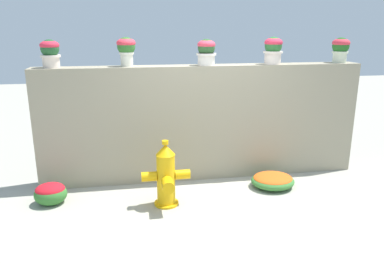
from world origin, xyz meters
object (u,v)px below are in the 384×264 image
potted_plant_0 (50,51)px  potted_plant_3 (273,49)px  potted_plant_1 (126,48)px  fire_hydrant (166,177)px  potted_plant_4 (341,48)px  potted_plant_2 (206,51)px  flower_bush_right (50,193)px  flower_bush_left (273,180)px

potted_plant_0 → potted_plant_3: 3.14m
potted_plant_1 → fire_hydrant: (0.43, -0.93, -1.57)m
potted_plant_4 → fire_hydrant: (-2.81, -0.94, -1.54)m
potted_plant_2 → flower_bush_right: 2.88m
potted_plant_3 → fire_hydrant: (-1.70, -0.88, -1.54)m
potted_plant_2 → potted_plant_3: size_ratio=0.94×
potted_plant_0 → fire_hydrant: size_ratio=0.43×
potted_plant_1 → flower_bush_right: 2.20m
potted_plant_0 → flower_bush_right: potted_plant_0 is taller
potted_plant_0 → potted_plant_1: potted_plant_1 is taller
potted_plant_1 → potted_plant_4: (3.24, 0.01, -0.03)m
potted_plant_3 → flower_bush_right: (-3.20, -0.58, -1.79)m
potted_plant_1 → flower_bush_left: potted_plant_1 is taller
potted_plant_3 → potted_plant_4: size_ratio=1.04×
potted_plant_3 → flower_bush_left: (-0.12, -0.58, -1.83)m
potted_plant_1 → flower_bush_right: bearing=-149.8°
potted_plant_1 → fire_hydrant: bearing=-65.3°
potted_plant_3 → fire_hydrant: size_ratio=0.45×
potted_plant_0 → fire_hydrant: (1.44, -0.93, -1.53)m
potted_plant_4 → flower_bush_right: bearing=-171.6°
potted_plant_2 → potted_plant_4: size_ratio=0.98×
potted_plant_1 → potted_plant_4: bearing=0.2°
fire_hydrant → flower_bush_left: size_ratio=1.39×
potted_plant_0 → potted_plant_4: size_ratio=0.99×
potted_plant_1 → potted_plant_0: bearing=-180.0°
potted_plant_2 → flower_bush_right: bearing=-165.2°
potted_plant_0 → potted_plant_2: size_ratio=1.01×
flower_bush_left → flower_bush_right: (-3.08, -0.00, 0.05)m
potted_plant_4 → fire_hydrant: potted_plant_4 is taller
potted_plant_1 → potted_plant_2: size_ratio=1.08×
potted_plant_3 → flower_bush_right: potted_plant_3 is taller
potted_plant_1 → potted_plant_3: bearing=-1.1°
potted_plant_0 → potted_plant_2: 2.14m
potted_plant_2 → flower_bush_left: bearing=-33.1°
potted_plant_3 → potted_plant_2: bearing=180.0°
potted_plant_0 → flower_bush_right: 1.89m
potted_plant_2 → potted_plant_3: bearing=-0.0°
potted_plant_0 → potted_plant_3: size_ratio=0.95×
potted_plant_3 → fire_hydrant: 2.46m
potted_plant_2 → flower_bush_left: size_ratio=0.59×
fire_hydrant → flower_bush_right: fire_hydrant is taller
flower_bush_right → potted_plant_2: bearing=14.8°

